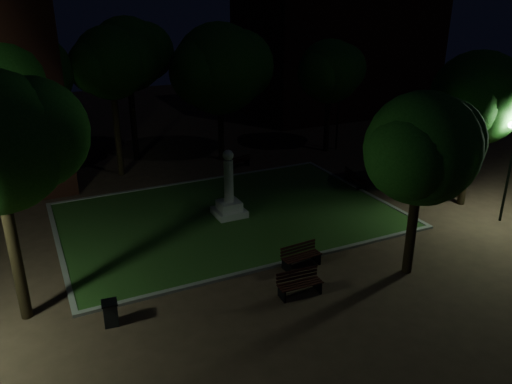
# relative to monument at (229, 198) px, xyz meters

# --- Properties ---
(ground) EXTENTS (80.00, 80.00, 0.00)m
(ground) POSITION_rel_monument_xyz_m (0.00, -2.00, -0.96)
(ground) COLOR #4C3626
(lawn) EXTENTS (15.00, 10.00, 0.08)m
(lawn) POSITION_rel_monument_xyz_m (0.00, 0.00, -0.92)
(lawn) COLOR #2B511D
(lawn) RESTS_ON ground
(lawn_kerb) EXTENTS (15.40, 10.40, 0.12)m
(lawn_kerb) POSITION_rel_monument_xyz_m (0.00, 0.00, -0.90)
(lawn_kerb) COLOR slate
(lawn_kerb) RESTS_ON ground
(monument) EXTENTS (1.40, 1.40, 3.20)m
(monument) POSITION_rel_monument_xyz_m (0.00, 0.00, 0.00)
(monument) COLOR #ABA79E
(monument) RESTS_ON lawn
(building_far) EXTENTS (16.00, 10.00, 12.00)m
(building_far) POSITION_rel_monument_xyz_m (18.00, 18.00, 5.04)
(building_far) COLOR #471F15
(building_far) RESTS_ON ground
(tree_north_wl) EXTENTS (4.83, 3.95, 8.34)m
(tree_north_wl) POSITION_rel_monument_xyz_m (-3.24, 8.24, 5.40)
(tree_north_wl) COLOR black
(tree_north_wl) RESTS_ON ground
(tree_north_er) EXTENTS (6.68, 5.45, 8.39)m
(tree_north_er) POSITION_rel_monument_xyz_m (3.17, 8.43, 4.71)
(tree_north_er) COLOR black
(tree_north_er) RESTS_ON ground
(tree_ne) EXTENTS (4.96, 4.05, 7.28)m
(tree_ne) POSITION_rel_monument_xyz_m (10.19, 7.15, 4.29)
(tree_ne) COLOR black
(tree_ne) RESTS_ON ground
(tree_east) EXTENTS (5.37, 4.38, 7.49)m
(tree_east) POSITION_rel_monument_xyz_m (11.18, -3.62, 4.34)
(tree_east) COLOR black
(tree_east) RESTS_ON ground
(tree_se) EXTENTS (4.88, 3.98, 6.82)m
(tree_se) POSITION_rel_monument_xyz_m (4.15, -7.59, 3.87)
(tree_se) COLOR black
(tree_se) RESTS_ON ground
(tree_nw) EXTENTS (6.04, 4.93, 8.48)m
(tree_nw) POSITION_rel_monument_xyz_m (-8.35, 7.70, 5.06)
(tree_nw) COLOR black
(tree_nw) RESTS_ON ground
(tree_far_north) EXTENTS (5.37, 4.38, 8.71)m
(tree_far_north) POSITION_rel_monument_xyz_m (-1.76, 10.72, 5.55)
(tree_far_north) COLOR black
(tree_far_north) RESTS_ON ground
(lamppost_ne) EXTENTS (1.18, 0.28, 4.47)m
(lamppost_ne) POSITION_rel_monument_xyz_m (10.91, 7.13, 2.17)
(lamppost_ne) COLOR black
(lamppost_ne) RESTS_ON ground
(bench_near_left) EXTENTS (1.62, 0.66, 0.87)m
(bench_near_left) POSITION_rel_monument_xyz_m (0.66, -5.47, -0.55)
(bench_near_left) COLOR black
(bench_near_left) RESTS_ON ground
(bench_near_right) EXTENTS (1.61, 0.64, 0.87)m
(bench_near_right) POSITION_rel_monument_xyz_m (-0.39, -7.14, -0.55)
(bench_near_right) COLOR black
(bench_near_right) RESTS_ON ground
(bench_right_side) EXTENTS (0.88, 1.76, 0.92)m
(bench_right_side) POSITION_rel_monument_xyz_m (7.74, 0.72, -0.52)
(bench_right_side) COLOR black
(bench_right_side) RESTS_ON ground
(bench_far_side) EXTENTS (1.51, 0.86, 0.78)m
(bench_far_side) POSITION_rel_monument_xyz_m (3.38, 6.40, -0.59)
(bench_far_side) COLOR black
(bench_far_side) RESTS_ON ground
(trash_bin) EXTENTS (0.54, 0.54, 0.83)m
(trash_bin) POSITION_rel_monument_xyz_m (-6.62, -6.05, -0.53)
(trash_bin) COLOR black
(trash_bin) RESTS_ON ground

